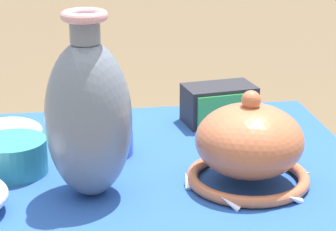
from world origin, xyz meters
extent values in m
cube|color=#38383D|center=(0.00, 0.00, 0.75)|extent=(0.88, 0.65, 0.03)
cube|color=#234C9E|center=(0.00, 0.00, 0.77)|extent=(0.90, 0.67, 0.01)
ellipsoid|color=slate|center=(-0.10, -0.14, 0.91)|extent=(0.15, 0.15, 0.29)
cylinder|color=slate|center=(-0.10, -0.14, 1.07)|extent=(0.05, 0.05, 0.05)
torus|color=#D19399|center=(-0.10, -0.14, 1.10)|extent=(0.08, 0.08, 0.02)
torus|color=#BC6642|center=(0.19, -0.14, 0.78)|extent=(0.23, 0.23, 0.02)
ellipsoid|color=#BC6642|center=(0.19, -0.14, 0.86)|extent=(0.20, 0.20, 0.13)
sphere|color=#BC6642|center=(0.19, -0.14, 0.93)|extent=(0.04, 0.04, 0.04)
cone|color=white|center=(0.31, -0.14, 0.78)|extent=(0.01, 0.04, 0.03)
cone|color=white|center=(0.25, -0.03, 0.78)|extent=(0.04, 0.03, 0.03)
cone|color=white|center=(0.14, -0.03, 0.78)|extent=(0.04, 0.03, 0.03)
cone|color=white|center=(0.08, -0.14, 0.78)|extent=(0.01, 0.04, 0.03)
cone|color=white|center=(0.14, -0.24, 0.78)|extent=(0.04, 0.03, 0.03)
cone|color=white|center=(0.25, -0.24, 0.78)|extent=(0.04, 0.03, 0.03)
cube|color=#232328|center=(0.21, 0.20, 0.81)|extent=(0.18, 0.12, 0.09)
cube|color=green|center=(0.22, 0.15, 0.81)|extent=(0.14, 0.03, 0.07)
cylinder|color=white|center=(-0.08, 0.21, 0.80)|extent=(0.13, 0.13, 0.06)
cylinder|color=teal|center=(-0.25, -0.03, 0.80)|extent=(0.13, 0.13, 0.07)
cylinder|color=#3851A8|center=(-0.08, 0.05, 0.80)|extent=(0.14, 0.14, 0.05)
ellipsoid|color=#A8CCB7|center=(-0.27, 0.14, 0.79)|extent=(0.15, 0.15, 0.05)
camera|label=1|loc=(-0.11, -1.23, 1.30)|focal=70.00mm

